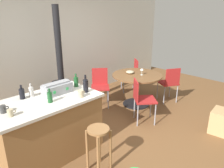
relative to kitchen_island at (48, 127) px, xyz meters
The scene contains 22 objects.
ground_plane 1.30m from the kitchen_island, 27.63° to the right, with size 8.80×8.80×0.00m, color brown.
back_wall 2.21m from the kitchen_island, 57.83° to the left, with size 8.00×0.10×2.70m, color beige.
kitchen_island is the anchor object (origin of this frame).
wooden_stool 0.87m from the kitchen_island, 70.05° to the right, with size 0.30×0.30×0.66m.
dining_table 2.38m from the kitchen_island, ahead, with size 1.13×1.13×0.74m.
folding_chair_near 3.04m from the kitchen_island, ahead, with size 0.54×0.54×0.86m.
folding_chair_far 3.09m from the kitchen_island, 15.93° to the left, with size 0.56×0.56×0.86m.
folding_chair_left 1.94m from the kitchen_island, 23.77° to the left, with size 0.56×0.56×0.85m.
folding_chair_right 1.84m from the kitchen_island, 12.48° to the right, with size 0.56×0.56×0.87m.
wood_stove 1.48m from the kitchen_island, 48.81° to the left, with size 0.44×0.45×2.23m.
toolbox 0.61m from the kitchen_island, 17.34° to the left, with size 0.44×0.22×0.18m.
bottle_0 0.59m from the kitchen_island, 106.16° to the left, with size 0.07×0.07×0.20m.
bottle_1 0.55m from the kitchen_island, 83.11° to the right, with size 0.07×0.07×0.20m.
bottle_2 0.63m from the kitchen_island, 128.15° to the left, with size 0.08×0.08×0.21m.
bottle_3 0.85m from the kitchen_island, 16.71° to the right, with size 0.08×0.08×0.28m.
bottle_4 0.86m from the kitchen_island, 11.11° to the left, with size 0.07×0.07×0.22m.
cup_0 0.73m from the kitchen_island, 33.82° to the right, with size 0.13×0.09×0.11m.
cup_1 0.75m from the kitchen_island, 163.09° to the right, with size 0.11×0.07×0.09m.
cup_2 0.76m from the kitchen_island, behind, with size 0.11×0.07×0.10m.
wine_glass 2.45m from the kitchen_island, ahead, with size 0.07×0.07×0.14m.
serving_bowl 2.37m from the kitchen_island, ahead, with size 0.18×0.18×0.07m, color tan.
cardboard_box 3.02m from the kitchen_island, 33.19° to the right, with size 0.41×0.30×0.42m, color tan.
Camera 1 is at (-2.41, -2.13, 2.17)m, focal length 34.64 mm.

